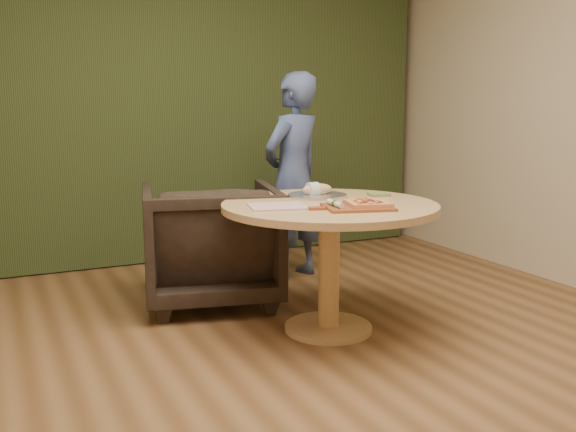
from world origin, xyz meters
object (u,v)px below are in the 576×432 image
(flatbread_pizza, at_px, (368,203))
(serving_tray, at_px, (317,195))
(pedestal_table, at_px, (329,228))
(bread_roll, at_px, (316,189))
(person_standing, at_px, (293,177))
(cutlery_roll, at_px, (335,204))
(pizza_paddle, at_px, (356,207))
(armchair, at_px, (211,238))

(flatbread_pizza, distance_m, serving_tray, 0.50)
(pedestal_table, distance_m, bread_roll, 0.31)
(pedestal_table, height_order, bread_roll, bread_roll)
(pedestal_table, relative_size, person_standing, 0.80)
(cutlery_roll, bearing_deg, bread_roll, 80.99)
(pizza_paddle, relative_size, cutlery_roll, 2.37)
(pedestal_table, xyz_separation_m, flatbread_pizza, (0.10, -0.24, 0.17))
(flatbread_pizza, relative_size, armchair, 0.31)
(pedestal_table, height_order, armchair, armchair)
(pedestal_table, height_order, person_standing, person_standing)
(cutlery_roll, relative_size, serving_tray, 0.56)
(person_standing, bearing_deg, flatbread_pizza, 56.59)
(cutlery_roll, bearing_deg, pizza_paddle, -8.83)
(pizza_paddle, height_order, person_standing, person_standing)
(cutlery_roll, bearing_deg, armchair, 116.10)
(pizza_paddle, relative_size, serving_tray, 1.33)
(pizza_paddle, bearing_deg, bread_roll, 103.49)
(serving_tray, relative_size, person_standing, 0.23)
(pedestal_table, xyz_separation_m, serving_tray, (0.05, 0.25, 0.15))
(pedestal_table, height_order, serving_tray, serving_tray)
(flatbread_pizza, xyz_separation_m, armchair, (-0.54, 1.04, -0.34))
(cutlery_roll, xyz_separation_m, serving_tray, (0.13, 0.45, -0.02))
(bread_roll, relative_size, armchair, 0.22)
(flatbread_pizza, bearing_deg, pedestal_table, 111.97)
(pizza_paddle, height_order, bread_roll, bread_roll)
(person_standing, bearing_deg, cutlery_roll, 49.17)
(flatbread_pizza, relative_size, serving_tray, 0.75)
(flatbread_pizza, relative_size, person_standing, 0.18)
(pizza_paddle, xyz_separation_m, serving_tray, (0.02, 0.48, -0.00))
(cutlery_roll, height_order, armchair, armchair)
(pedestal_table, bearing_deg, flatbread_pizza, -68.03)
(pedestal_table, relative_size, pizza_paddle, 2.58)
(bread_roll, bearing_deg, person_standing, 72.71)
(pizza_paddle, distance_m, cutlery_roll, 0.12)
(pedestal_table, bearing_deg, cutlery_roll, -111.06)
(pizza_paddle, bearing_deg, serving_tray, 102.42)
(serving_tray, distance_m, bread_roll, 0.04)
(flatbread_pizza, xyz_separation_m, serving_tray, (-0.04, 0.49, -0.02))
(bread_roll, bearing_deg, cutlery_roll, -105.04)
(pedestal_table, distance_m, flatbread_pizza, 0.31)
(cutlery_roll, xyz_separation_m, armchair, (-0.36, 1.00, -0.34))
(cutlery_roll, bearing_deg, person_standing, 79.49)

